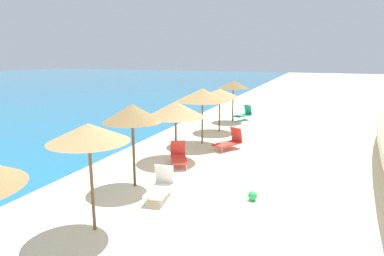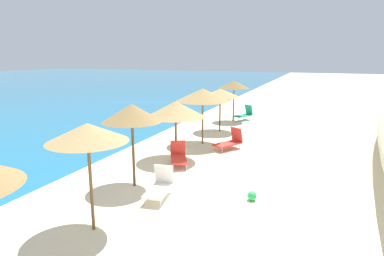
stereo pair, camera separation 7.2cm
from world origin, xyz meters
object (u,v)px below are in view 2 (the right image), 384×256
at_px(beach_umbrella_2, 87,133).
at_px(lounge_chair_4, 160,186).
at_px(beach_umbrella_3, 132,113).
at_px(lounge_chair_1, 178,156).
at_px(lounge_chair_3, 230,141).
at_px(beach_umbrella_5, 203,95).
at_px(beach_umbrella_4, 176,109).
at_px(lounge_chair_2, 245,114).
at_px(beach_ball, 252,196).
at_px(beach_umbrella_6, 220,93).
at_px(beach_umbrella_7, 234,85).

height_order(beach_umbrella_2, lounge_chair_4, beach_umbrella_2).
height_order(beach_umbrella_3, lounge_chair_1, beach_umbrella_3).
bearing_deg(lounge_chair_3, beach_umbrella_5, 14.72).
bearing_deg(beach_umbrella_2, lounge_chair_1, 0.85).
xyz_separation_m(beach_umbrella_4, lounge_chair_2, (9.90, -0.72, -1.75)).
relative_size(beach_umbrella_4, lounge_chair_2, 1.66).
bearing_deg(lounge_chair_3, beach_ball, 141.32).
bearing_deg(beach_umbrella_2, beach_umbrella_6, 1.62).
bearing_deg(beach_umbrella_5, lounge_chair_3, -104.54).
bearing_deg(beach_umbrella_5, beach_umbrella_7, 0.92).
bearing_deg(beach_ball, lounge_chair_2, 13.98).
height_order(beach_umbrella_3, beach_umbrella_5, beach_umbrella_3).
bearing_deg(lounge_chair_4, beach_ball, -171.88).
xyz_separation_m(lounge_chair_1, lounge_chair_4, (-3.16, -0.76, -0.00)).
xyz_separation_m(beach_umbrella_2, beach_umbrella_6, (12.20, 0.35, -0.30)).
relative_size(lounge_chair_1, lounge_chair_4, 1.06).
xyz_separation_m(beach_umbrella_5, beach_umbrella_6, (3.13, 0.05, -0.23)).
xyz_separation_m(lounge_chair_1, beach_ball, (-2.34, -3.52, -0.23)).
distance_m(beach_umbrella_3, lounge_chair_2, 13.38).
xyz_separation_m(beach_umbrella_6, lounge_chair_2, (3.94, -0.58, -1.82)).
height_order(lounge_chair_1, lounge_chair_3, lounge_chair_3).
distance_m(lounge_chair_1, beach_ball, 4.23).
xyz_separation_m(lounge_chair_2, lounge_chair_3, (-7.47, -1.01, -0.06)).
xyz_separation_m(beach_umbrella_4, beach_umbrella_7, (9.26, -0.09, 0.29)).
bearing_deg(beach_umbrella_3, beach_umbrella_2, -169.09).
bearing_deg(beach_umbrella_3, lounge_chair_4, -112.20).
distance_m(beach_umbrella_4, lounge_chair_4, 4.37).
distance_m(beach_umbrella_2, lounge_chair_4, 3.34).
height_order(beach_umbrella_4, beach_umbrella_6, beach_umbrella_4).
bearing_deg(lounge_chair_1, beach_umbrella_7, -115.67).
bearing_deg(lounge_chair_1, beach_umbrella_4, -85.47).
distance_m(lounge_chair_1, lounge_chair_2, 10.55).
distance_m(beach_umbrella_6, lounge_chair_2, 4.38).
bearing_deg(beach_umbrella_4, lounge_chair_3, -35.55).
xyz_separation_m(beach_umbrella_7, beach_ball, (-12.24, -3.84, -2.33)).
height_order(beach_umbrella_3, lounge_chair_4, beach_umbrella_3).
distance_m(beach_umbrella_7, lounge_chair_1, 10.13).
bearing_deg(beach_umbrella_7, lounge_chair_3, -166.43).
bearing_deg(beach_umbrella_3, lounge_chair_1, -10.40).
relative_size(beach_umbrella_7, lounge_chair_3, 1.73).
distance_m(beach_umbrella_7, beach_ball, 13.04).
distance_m(beach_umbrella_4, beach_umbrella_5, 2.85).
bearing_deg(lounge_chair_4, lounge_chair_3, -103.66).
relative_size(beach_umbrella_4, beach_umbrella_7, 0.92).
distance_m(beach_umbrella_2, lounge_chair_2, 16.28).
height_order(beach_umbrella_4, beach_umbrella_7, beach_umbrella_7).
xyz_separation_m(beach_umbrella_5, lounge_chair_1, (-3.48, -0.21, -2.11)).
height_order(beach_umbrella_2, beach_umbrella_3, beach_umbrella_3).
xyz_separation_m(beach_umbrella_2, lounge_chair_1, (5.60, 0.08, -2.18)).
height_order(beach_umbrella_2, beach_umbrella_7, beach_umbrella_2).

